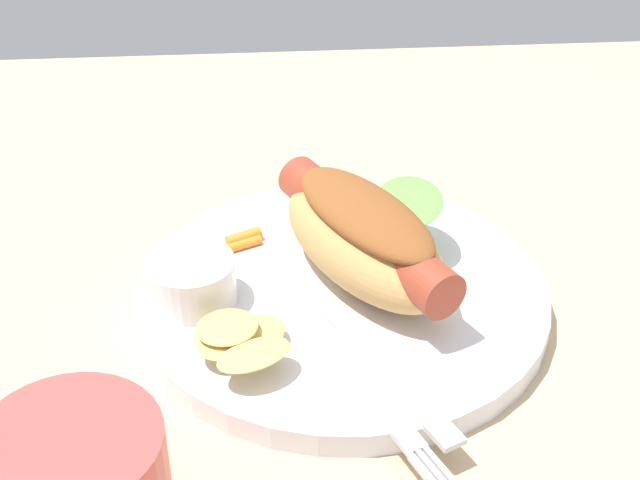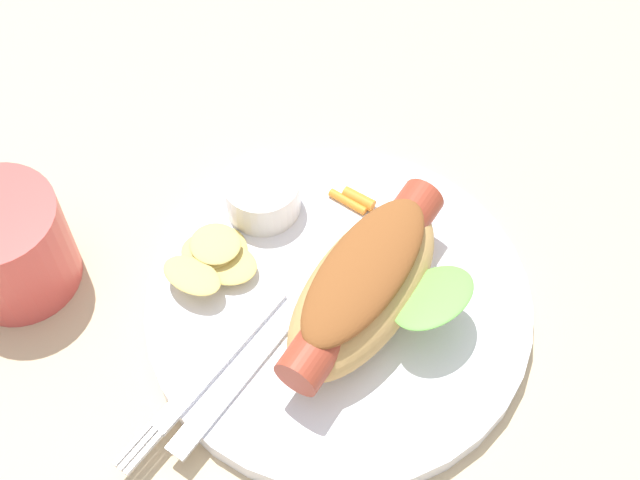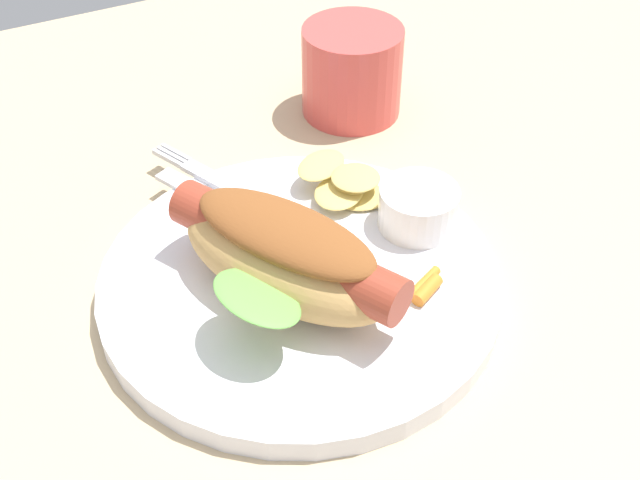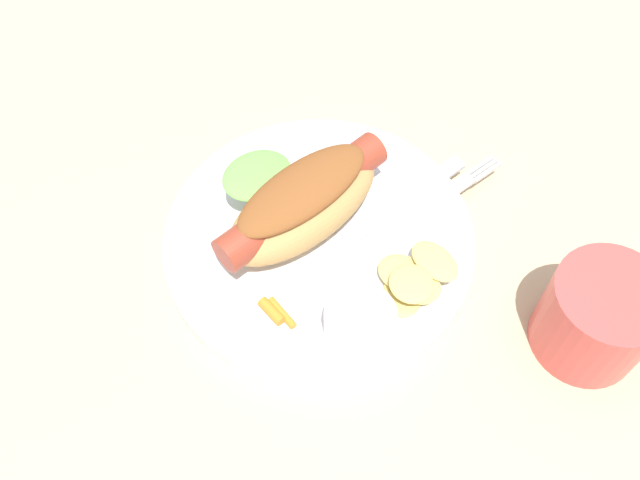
{
  "view_description": "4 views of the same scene",
  "coord_description": "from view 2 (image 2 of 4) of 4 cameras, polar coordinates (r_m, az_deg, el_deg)",
  "views": [
    {
      "loc": [
        -4.96,
        -44.06,
        35.95
      ],
      "look_at": [
        -1.4,
        2.27,
        4.78
      ],
      "focal_mm": 50.39,
      "sensor_mm": 36.0,
      "label": 1
    },
    {
      "loc": [
        25.29,
        -14.53,
        53.19
      ],
      "look_at": [
        -2.11,
        1.4,
        6.25
      ],
      "focal_mm": 49.48,
      "sensor_mm": 36.0,
      "label": 2
    },
    {
      "loc": [
        16.55,
        36.51,
        38.47
      ],
      "look_at": [
        -0.87,
        2.84,
        5.11
      ],
      "focal_mm": 46.17,
      "sensor_mm": 36.0,
      "label": 3
    },
    {
      "loc": [
        -31.04,
        9.58,
        49.99
      ],
      "look_at": [
        -1.87,
        2.04,
        3.74
      ],
      "focal_mm": 38.8,
      "sensor_mm": 36.0,
      "label": 4
    }
  ],
  "objects": [
    {
      "name": "fork",
      "position": [
        0.57,
        -7.26,
        -8.4
      ],
      "size": [
        7.23,
        14.7,
        0.4
      ],
      "rotation": [
        0.0,
        0.0,
        5.12
      ],
      "color": "silver",
      "rests_on": "plate"
    },
    {
      "name": "drinking_cup",
      "position": [
        0.63,
        -19.54,
        -0.36
      ],
      "size": [
        8.37,
        8.37,
        7.58
      ],
      "primitive_type": "cylinder",
      "color": "#D84C47",
      "rests_on": "ground_plane"
    },
    {
      "name": "chips_pile",
      "position": [
        0.61,
        -6.86,
        -1.08
      ],
      "size": [
        6.71,
        7.59,
        1.99
      ],
      "color": "#DAC167",
      "rests_on": "plate"
    },
    {
      "name": "hot_dog",
      "position": [
        0.57,
        2.92,
        -2.91
      ],
      "size": [
        12.94,
        16.35,
        5.85
      ],
      "rotation": [
        0.0,
        0.0,
        5.2
      ],
      "color": "tan",
      "rests_on": "plate"
    },
    {
      "name": "ground_plane",
      "position": [
        0.61,
        -0.14,
        -5.69
      ],
      "size": [
        120.0,
        90.0,
        1.8
      ],
      "primitive_type": "cube",
      "color": "tan"
    },
    {
      "name": "sauce_ramekin",
      "position": [
        0.63,
        -3.76,
        2.97
      ],
      "size": [
        5.46,
        5.46,
        2.95
      ],
      "primitive_type": "cylinder",
      "color": "white",
      "rests_on": "plate"
    },
    {
      "name": "carrot_garnish",
      "position": [
        0.64,
        2.25,
        2.61
      ],
      "size": [
        3.07,
        2.62,
        0.9
      ],
      "color": "orange",
      "rests_on": "plate"
    },
    {
      "name": "knife",
      "position": [
        0.57,
        -5.05,
        -8.49
      ],
      "size": [
        6.93,
        12.84,
        0.36
      ],
      "primitive_type": "cube",
      "rotation": [
        0.0,
        0.0,
        5.14
      ],
      "color": "silver",
      "rests_on": "plate"
    },
    {
      "name": "plate",
      "position": [
        0.61,
        1.01,
        -3.93
      ],
      "size": [
        26.2,
        26.2,
        1.6
      ],
      "primitive_type": "cylinder",
      "color": "white",
      "rests_on": "ground_plane"
    }
  ]
}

